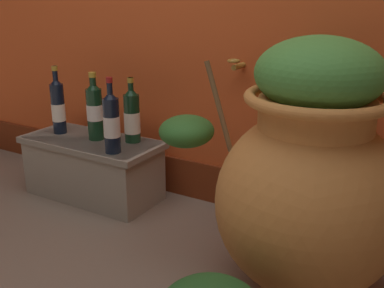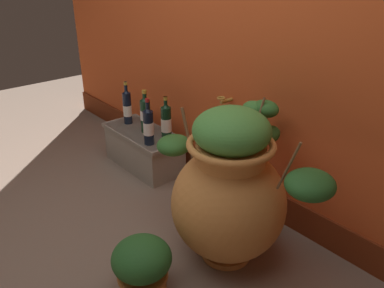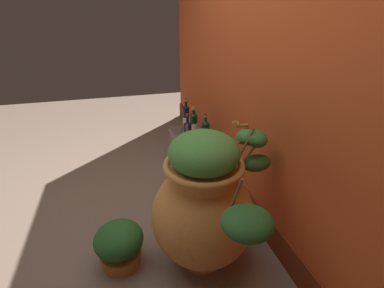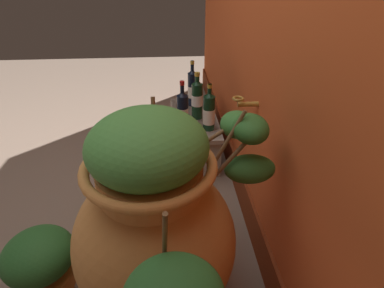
{
  "view_description": "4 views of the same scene",
  "coord_description": "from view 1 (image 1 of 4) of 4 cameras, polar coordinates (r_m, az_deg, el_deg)",
  "views": [
    {
      "loc": [
        0.91,
        -0.81,
        1.03
      ],
      "look_at": [
        -0.05,
        0.8,
        0.4
      ],
      "focal_mm": 43.75,
      "sensor_mm": 36.0,
      "label": 1
    },
    {
      "loc": [
        1.76,
        -0.72,
        1.58
      ],
      "look_at": [
        0.02,
        0.77,
        0.47
      ],
      "focal_mm": 37.19,
      "sensor_mm": 36.0,
      "label": 2
    },
    {
      "loc": [
        1.8,
        0.18,
        1.49
      ],
      "look_at": [
        -0.1,
        0.7,
        0.53
      ],
      "focal_mm": 26.09,
      "sensor_mm": 36.0,
      "label": 3
    },
    {
      "loc": [
        1.37,
        0.68,
        1.29
      ],
      "look_at": [
        -0.1,
        0.79,
        0.41
      ],
      "focal_mm": 28.75,
      "sensor_mm": 36.0,
      "label": 4
    }
  ],
  "objects": [
    {
      "name": "stone_ledge",
      "position": [
        2.45,
        -11.96,
        -2.57
      ],
      "size": [
        0.72,
        0.33,
        0.31
      ],
      "color": "#9E9384",
      "rests_on": "ground_plane"
    },
    {
      "name": "wine_bottle_left",
      "position": [
        2.3,
        -7.34,
        3.45
      ],
      "size": [
        0.08,
        0.08,
        0.32
      ],
      "color": "black",
      "rests_on": "stone_ledge"
    },
    {
      "name": "wine_bottle_back",
      "position": [
        2.37,
        -11.78,
        4.16
      ],
      "size": [
        0.08,
        0.08,
        0.34
      ],
      "color": "black",
      "rests_on": "stone_ledge"
    },
    {
      "name": "terracotta_urn",
      "position": [
        1.59,
        14.29,
        -4.11
      ],
      "size": [
        1.12,
        0.77,
        0.9
      ],
      "color": "#CC7F3D",
      "rests_on": "ground_plane"
    },
    {
      "name": "wine_bottle_right",
      "position": [
        2.52,
        -16.02,
        4.52
      ],
      "size": [
        0.07,
        0.07,
        0.35
      ],
      "color": "black",
      "rests_on": "stone_ledge"
    },
    {
      "name": "wine_bottle_middle",
      "position": [
        2.16,
        -9.78,
        2.71
      ],
      "size": [
        0.08,
        0.08,
        0.35
      ],
      "color": "black",
      "rests_on": "stone_ledge"
    }
  ]
}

